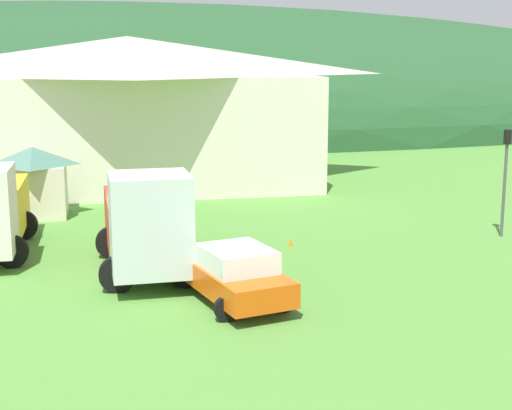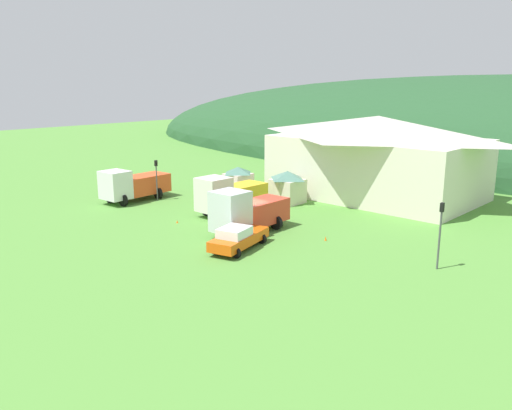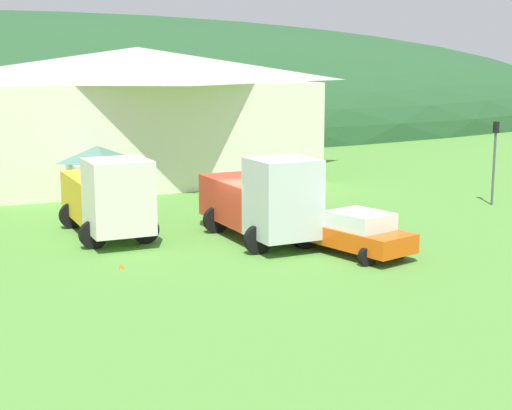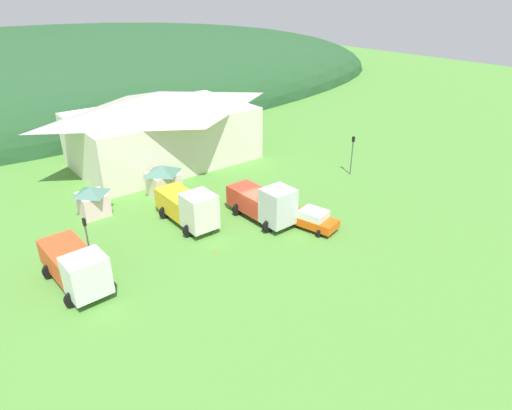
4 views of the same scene
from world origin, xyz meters
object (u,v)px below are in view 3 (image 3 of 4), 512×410
Objects in this scene: play_shed_cream at (98,176)px; traffic_cone_mid_row at (346,218)px; traffic_cone_near_pickup at (121,269)px; depot_building at (139,112)px; heavy_rig_striped at (108,196)px; service_pickup_orange at (351,232)px; traffic_light_east at (494,154)px; tow_truck_silver at (263,199)px.

play_shed_cream is 4.73× the size of traffic_cone_mid_row.
traffic_cone_mid_row is (11.68, 4.28, 0.00)m from traffic_cone_near_pickup.
depot_building reaches higher than heavy_rig_striped.
service_pickup_orange is 8.61× the size of traffic_cone_mid_row.
heavy_rig_striped is 1.63× the size of traffic_light_east.
traffic_cone_near_pickup is (-6.22, -1.64, -1.73)m from tow_truck_silver.
tow_truck_silver is at bearing -158.61° from service_pickup_orange.
traffic_cone_mid_row is at bearing 178.94° from traffic_light_east.
depot_building is 18.52m from tow_truck_silver.
tow_truck_silver is 14.66× the size of traffic_cone_near_pickup.
traffic_light_east is (13.92, 2.48, 0.83)m from tow_truck_silver.
heavy_rig_striped is at bearing -123.58° from tow_truck_silver.
play_shed_cream is at bearing -118.56° from depot_building.
traffic_light_east is at bearing 11.57° from traffic_cone_near_pickup.
traffic_light_east is at bearing -1.06° from traffic_cone_mid_row.
traffic_light_east reaches higher than traffic_cone_near_pickup.
tow_truck_silver is 1.22× the size of service_pickup_orange.
heavy_rig_striped reaches higher than traffic_cone_near_pickup.
tow_truck_silver is at bearing 57.83° from heavy_rig_striped.
traffic_cone_mid_row is at bearing 114.29° from tow_truck_silver.
traffic_cone_near_pickup is (-20.15, -4.13, -2.57)m from traffic_light_east.
service_pickup_orange is 13.09m from traffic_light_east.
play_shed_cream reaches higher than service_pickup_orange.
play_shed_cream is 6.77m from heavy_rig_striped.
play_shed_cream reaches higher than traffic_cone_near_pickup.
depot_building is at bearing 170.94° from service_pickup_orange.
service_pickup_orange is at bearing 49.54° from heavy_rig_striped.
tow_truck_silver is 1.62× the size of traffic_light_east.
traffic_light_east reaches higher than play_shed_cream.
traffic_cone_mid_row is (5.46, 2.64, -1.73)m from tow_truck_silver.
service_pickup_orange is (7.61, -6.46, -0.88)m from heavy_rig_striped.
heavy_rig_striped is at bearing -110.72° from depot_building.
traffic_light_east is 9.05× the size of traffic_cone_near_pickup.
depot_building is at bearing 130.69° from traffic_light_east.
depot_building is at bearing 177.65° from tow_truck_silver.
heavy_rig_striped is 10.53× the size of traffic_cone_mid_row.
depot_building is at bearing 72.03° from traffic_cone_near_pickup.
service_pickup_orange is at bearing 34.10° from tow_truck_silver.
tow_truck_silver is (4.26, -10.05, 0.15)m from play_shed_cream.
tow_truck_silver is 3.90m from service_pickup_orange.
tow_truck_silver is (-0.27, -18.37, -2.38)m from depot_building.
depot_building is 17.06m from traffic_cone_mid_row.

